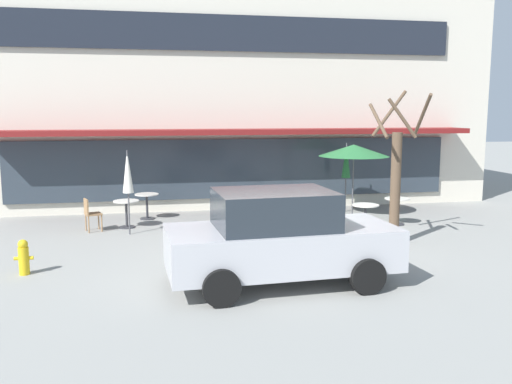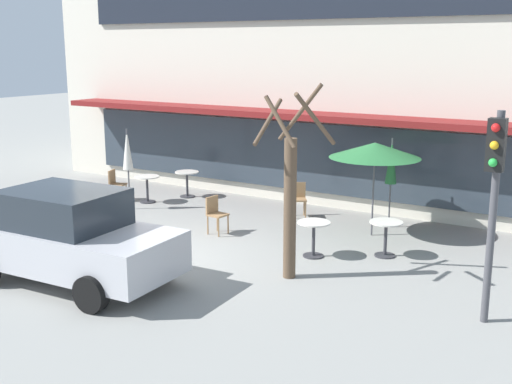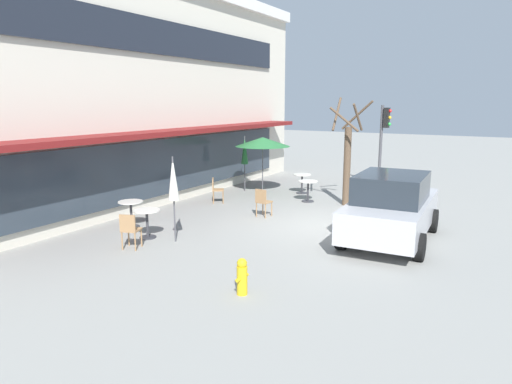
{
  "view_description": "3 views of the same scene",
  "coord_description": "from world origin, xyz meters",
  "px_view_note": "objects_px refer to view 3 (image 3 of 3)",
  "views": [
    {
      "loc": [
        -2.64,
        -11.28,
        3.19
      ],
      "look_at": [
        0.15,
        3.38,
        0.95
      ],
      "focal_mm": 38.0,
      "sensor_mm": 36.0,
      "label": 1
    },
    {
      "loc": [
        8.63,
        -9.67,
        4.33
      ],
      "look_at": [
        0.69,
        3.04,
        0.93
      ],
      "focal_mm": 45.0,
      "sensor_mm": 36.0,
      "label": 2
    },
    {
      "loc": [
        -11.96,
        -4.58,
        3.55
      ],
      "look_at": [
        -0.08,
        2.39,
        0.8
      ],
      "focal_mm": 32.0,
      "sensor_mm": 36.0,
      "label": 3
    }
  ],
  "objects_px": {
    "cafe_table_streetside": "(302,180)",
    "traffic_light_pole": "(384,133)",
    "cafe_chair_2": "(263,200)",
    "cafe_table_mid_patio": "(131,210)",
    "patio_umbrella_corner_open": "(173,179)",
    "cafe_chair_1": "(216,188)",
    "cafe_chair_0": "(130,228)",
    "cafe_table_near_wall": "(308,188)",
    "cafe_table_by_tree": "(147,219)",
    "patio_umbrella_green_folded": "(245,151)",
    "patio_umbrella_cream_folded": "(263,142)",
    "street_tree": "(347,158)",
    "fire_hydrant": "(242,276)",
    "parked_sedan": "(391,207)"
  },
  "relations": [
    {
      "from": "cafe_table_streetside",
      "to": "traffic_light_pole",
      "type": "xyz_separation_m",
      "value": [
        2.56,
        -2.4,
        1.78
      ]
    },
    {
      "from": "cafe_chair_2",
      "to": "traffic_light_pole",
      "type": "relative_size",
      "value": 0.26
    },
    {
      "from": "cafe_table_mid_patio",
      "to": "patio_umbrella_corner_open",
      "type": "relative_size",
      "value": 0.35
    },
    {
      "from": "traffic_light_pole",
      "to": "cafe_chair_1",
      "type": "bearing_deg",
      "value": 142.82
    },
    {
      "from": "cafe_chair_1",
      "to": "traffic_light_pole",
      "type": "height_order",
      "value": "traffic_light_pole"
    },
    {
      "from": "cafe_table_streetside",
      "to": "cafe_chair_0",
      "type": "relative_size",
      "value": 0.85
    },
    {
      "from": "cafe_table_near_wall",
      "to": "cafe_table_mid_patio",
      "type": "bearing_deg",
      "value": 152.38
    },
    {
      "from": "cafe_table_by_tree",
      "to": "patio_umbrella_green_folded",
      "type": "height_order",
      "value": "patio_umbrella_green_folded"
    },
    {
      "from": "cafe_table_streetside",
      "to": "cafe_chair_2",
      "type": "distance_m",
      "value": 4.06
    },
    {
      "from": "cafe_table_by_tree",
      "to": "cafe_chair_2",
      "type": "bearing_deg",
      "value": -23.78
    },
    {
      "from": "cafe_table_by_tree",
      "to": "traffic_light_pole",
      "type": "bearing_deg",
      "value": -18.74
    },
    {
      "from": "patio_umbrella_cream_folded",
      "to": "patio_umbrella_corner_open",
      "type": "bearing_deg",
      "value": -170.1
    },
    {
      "from": "street_tree",
      "to": "cafe_table_near_wall",
      "type": "bearing_deg",
      "value": 97.45
    },
    {
      "from": "street_tree",
      "to": "patio_umbrella_corner_open",
      "type": "bearing_deg",
      "value": 159.58
    },
    {
      "from": "patio_umbrella_cream_folded",
      "to": "fire_hydrant",
      "type": "bearing_deg",
      "value": -152.69
    },
    {
      "from": "cafe_table_mid_patio",
      "to": "fire_hydrant",
      "type": "distance_m",
      "value": 5.7
    },
    {
      "from": "cafe_chair_2",
      "to": "fire_hydrant",
      "type": "relative_size",
      "value": 1.26
    },
    {
      "from": "patio_umbrella_green_folded",
      "to": "cafe_chair_2",
      "type": "xyz_separation_m",
      "value": [
        -3.29,
        -2.69,
        -1.1
      ]
    },
    {
      "from": "patio_umbrella_corner_open",
      "to": "cafe_chair_0",
      "type": "bearing_deg",
      "value": 152.47
    },
    {
      "from": "cafe_table_near_wall",
      "to": "cafe_chair_1",
      "type": "relative_size",
      "value": 0.85
    },
    {
      "from": "traffic_light_pole",
      "to": "fire_hydrant",
      "type": "distance_m",
      "value": 12.02
    },
    {
      "from": "patio_umbrella_corner_open",
      "to": "street_tree",
      "type": "height_order",
      "value": "street_tree"
    },
    {
      "from": "patio_umbrella_corner_open",
      "to": "cafe_chair_1",
      "type": "bearing_deg",
      "value": 22.19
    },
    {
      "from": "patio_umbrella_cream_folded",
      "to": "cafe_table_mid_patio",
      "type": "bearing_deg",
      "value": 172.2
    },
    {
      "from": "traffic_light_pole",
      "to": "cafe_table_by_tree",
      "type": "bearing_deg",
      "value": 161.26
    },
    {
      "from": "cafe_chair_2",
      "to": "street_tree",
      "type": "distance_m",
      "value": 3.55
    },
    {
      "from": "cafe_table_mid_patio",
      "to": "cafe_chair_0",
      "type": "bearing_deg",
      "value": -135.29
    },
    {
      "from": "cafe_table_mid_patio",
      "to": "fire_hydrant",
      "type": "bearing_deg",
      "value": -114.14
    },
    {
      "from": "cafe_table_near_wall",
      "to": "street_tree",
      "type": "xyz_separation_m",
      "value": [
        0.18,
        -1.36,
        1.13
      ]
    },
    {
      "from": "cafe_table_near_wall",
      "to": "cafe_chair_1",
      "type": "bearing_deg",
      "value": 123.98
    },
    {
      "from": "cafe_table_streetside",
      "to": "cafe_chair_1",
      "type": "xyz_separation_m",
      "value": [
        -3.11,
        1.9,
        0.01
      ]
    },
    {
      "from": "cafe_table_by_tree",
      "to": "street_tree",
      "type": "xyz_separation_m",
      "value": [
        6.39,
        -3.19,
        1.13
      ]
    },
    {
      "from": "cafe_table_by_tree",
      "to": "traffic_light_pole",
      "type": "relative_size",
      "value": 0.22
    },
    {
      "from": "patio_umbrella_green_folded",
      "to": "street_tree",
      "type": "xyz_separation_m",
      "value": [
        -0.37,
        -4.35,
        0.02
      ]
    },
    {
      "from": "patio_umbrella_corner_open",
      "to": "traffic_light_pole",
      "type": "xyz_separation_m",
      "value": [
        9.95,
        -2.56,
        0.67
      ]
    },
    {
      "from": "parked_sedan",
      "to": "cafe_chair_1",
      "type": "bearing_deg",
      "value": 78.07
    },
    {
      "from": "cafe_chair_2",
      "to": "street_tree",
      "type": "relative_size",
      "value": 0.24
    },
    {
      "from": "cafe_table_by_tree",
      "to": "cafe_chair_1",
      "type": "xyz_separation_m",
      "value": [
        4.38,
        0.89,
        0.01
      ]
    },
    {
      "from": "parked_sedan",
      "to": "fire_hydrant",
      "type": "relative_size",
      "value": 6.09
    },
    {
      "from": "patio_umbrella_cream_folded",
      "to": "traffic_light_pole",
      "type": "distance_m",
      "value": 5.03
    },
    {
      "from": "cafe_table_by_tree",
      "to": "cafe_table_mid_patio",
      "type": "relative_size",
      "value": 1.0
    },
    {
      "from": "patio_umbrella_corner_open",
      "to": "parked_sedan",
      "type": "relative_size",
      "value": 0.51
    },
    {
      "from": "patio_umbrella_cream_folded",
      "to": "cafe_chair_2",
      "type": "relative_size",
      "value": 2.47
    },
    {
      "from": "patio_umbrella_green_folded",
      "to": "parked_sedan",
      "type": "relative_size",
      "value": 0.51
    },
    {
      "from": "cafe_chair_2",
      "to": "parked_sedan",
      "type": "xyz_separation_m",
      "value": [
        -0.45,
        -4.05,
        0.35
      ]
    },
    {
      "from": "cafe_table_by_tree",
      "to": "patio_umbrella_corner_open",
      "type": "bearing_deg",
      "value": -82.7
    },
    {
      "from": "parked_sedan",
      "to": "cafe_chair_0",
      "type": "bearing_deg",
      "value": 126.76
    },
    {
      "from": "cafe_table_near_wall",
      "to": "traffic_light_pole",
      "type": "relative_size",
      "value": 0.22
    },
    {
      "from": "cafe_table_mid_patio",
      "to": "street_tree",
      "type": "relative_size",
      "value": 0.21
    },
    {
      "from": "patio_umbrella_green_folded",
      "to": "street_tree",
      "type": "bearing_deg",
      "value": -94.8
    }
  ]
}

